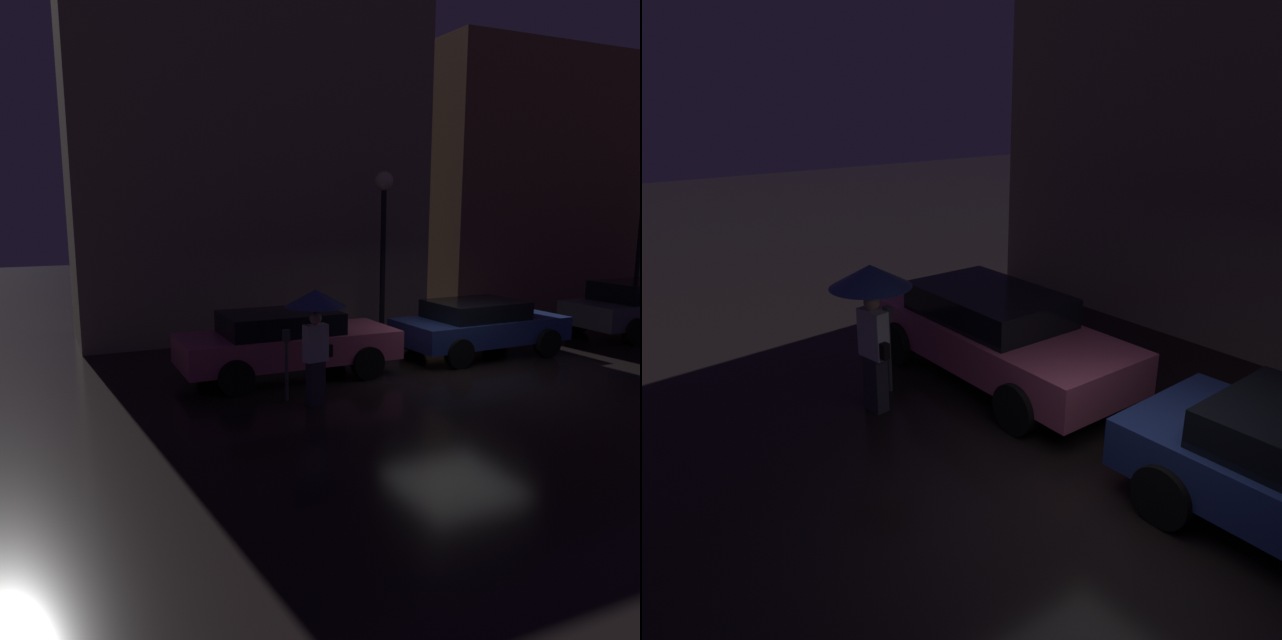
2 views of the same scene
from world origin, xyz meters
TOP-DOWN VIEW (x-y plane):
  - ground_plane at (0.00, 0.00)m, footprint 60.00×60.00m
  - building_facade_left at (-2.25, 6.50)m, footprint 9.64×3.00m
  - building_facade_right at (8.45, 6.50)m, footprint 9.54×3.00m
  - parked_car_pink at (-3.35, 1.34)m, footprint 4.50×1.95m
  - parked_car_blue at (1.54, 1.31)m, footprint 4.10×2.02m
  - pedestrian_with_umbrella at (-3.56, -0.60)m, footprint 1.08×1.08m
  - parking_meter at (-3.93, -0.15)m, footprint 0.12×0.10m
  - street_lamp_near at (0.43, 3.97)m, footprint 0.49×0.49m

SIDE VIEW (x-z plane):
  - ground_plane at x=0.00m, z-range 0.00..0.00m
  - parked_car_blue at x=1.54m, z-range 0.06..1.35m
  - parked_car_pink at x=-3.35m, z-range 0.06..1.42m
  - parking_meter at x=-3.93m, z-range 0.15..1.46m
  - pedestrian_with_umbrella at x=-3.56m, z-range 0.62..2.68m
  - street_lamp_near at x=0.43m, z-range 1.07..5.44m
  - building_facade_right at x=8.45m, z-range 0.00..8.52m
  - building_facade_left at x=-2.25m, z-range 0.00..9.00m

